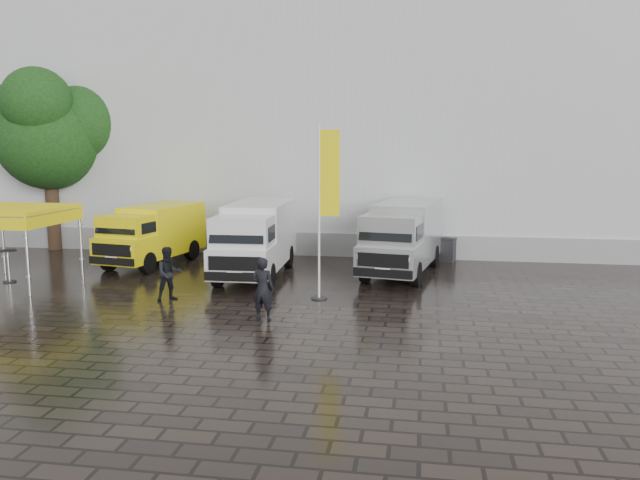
% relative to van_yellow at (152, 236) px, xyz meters
% --- Properties ---
extents(ground, '(120.00, 120.00, 0.00)m').
position_rel_van_yellow_xyz_m(ground, '(6.89, -4.88, -1.17)').
color(ground, black).
rests_on(ground, ground).
extents(exhibition_hall, '(44.00, 16.00, 12.00)m').
position_rel_van_yellow_xyz_m(exhibition_hall, '(8.89, 11.12, 4.83)').
color(exhibition_hall, silver).
rests_on(exhibition_hall, ground).
extents(hall_plinth, '(44.00, 0.15, 1.00)m').
position_rel_van_yellow_xyz_m(hall_plinth, '(8.89, 3.07, -0.67)').
color(hall_plinth, gray).
rests_on(hall_plinth, ground).
extents(van_yellow, '(2.81, 5.33, 2.34)m').
position_rel_van_yellow_xyz_m(van_yellow, '(0.00, 0.00, 0.00)').
color(van_yellow, yellow).
rests_on(van_yellow, ground).
extents(van_white, '(2.27, 6.13, 2.62)m').
position_rel_van_yellow_xyz_m(van_white, '(4.65, -1.44, 0.14)').
color(van_white, silver).
rests_on(van_white, ground).
extents(van_silver, '(3.04, 6.29, 2.61)m').
position_rel_van_yellow_xyz_m(van_silver, '(9.92, -0.18, 0.14)').
color(van_silver, '#B5B8BA').
rests_on(van_silver, ground).
extents(canopy_tent, '(3.34, 3.34, 2.66)m').
position_rel_van_yellow_xyz_m(canopy_tent, '(-3.22, -4.08, 1.33)').
color(canopy_tent, silver).
rests_on(canopy_tent, ground).
extents(flagpole, '(0.88, 0.50, 5.42)m').
position_rel_van_yellow_xyz_m(flagpole, '(7.68, -4.49, 1.89)').
color(flagpole, black).
rests_on(flagpole, ground).
extents(tree, '(4.65, 4.65, 8.36)m').
position_rel_van_yellow_xyz_m(tree, '(-6.17, 2.99, 4.19)').
color(tree, black).
rests_on(tree, ground).
extents(cocktail_table, '(0.60, 0.60, 1.13)m').
position_rel_van_yellow_xyz_m(cocktail_table, '(-3.59, -3.89, -0.60)').
color(cocktail_table, black).
rests_on(cocktail_table, ground).
extents(wheelie_bin, '(0.75, 0.75, 1.00)m').
position_rel_van_yellow_xyz_m(wheelie_bin, '(11.69, 2.55, -0.67)').
color(wheelie_bin, black).
rests_on(wheelie_bin, ground).
extents(person_front, '(0.68, 0.48, 1.74)m').
position_rel_van_yellow_xyz_m(person_front, '(6.38, -7.10, -0.30)').
color(person_front, black).
rests_on(person_front, ground).
extents(person_tent, '(1.02, 0.98, 1.65)m').
position_rel_van_yellow_xyz_m(person_tent, '(2.96, -5.38, -0.34)').
color(person_tent, black).
rests_on(person_tent, ground).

